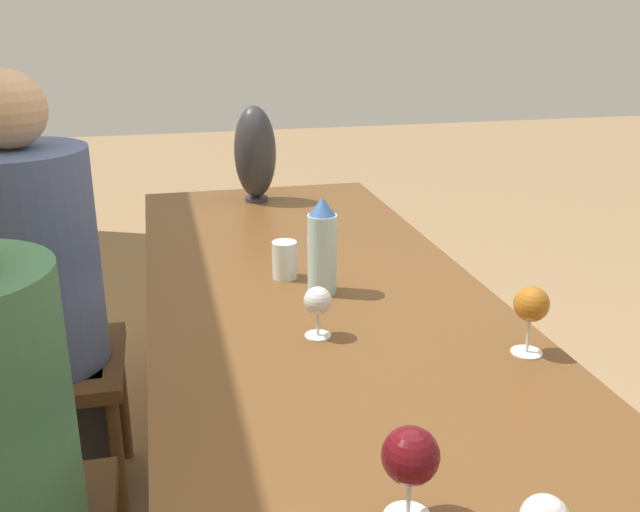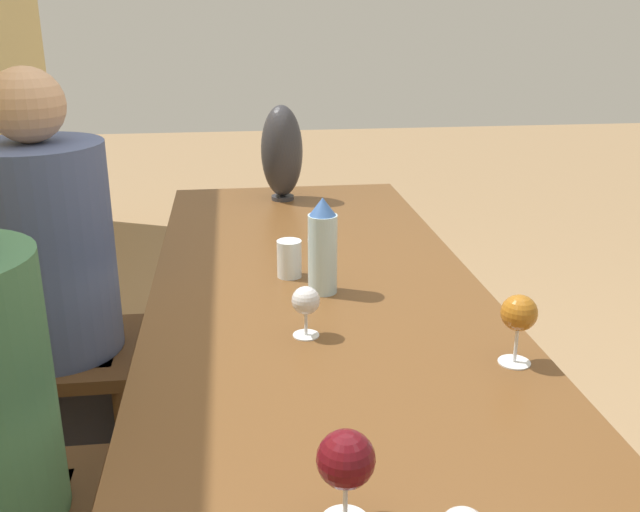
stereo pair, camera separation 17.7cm
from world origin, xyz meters
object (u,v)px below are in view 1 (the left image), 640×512
at_px(water_tumbler, 285,260).
at_px(wine_glass_3, 531,306).
at_px(wine_glass_0, 410,457).
at_px(vase, 255,153).
at_px(person_far, 39,293).
at_px(chair_far, 12,348).
at_px(water_bottle, 322,247).
at_px(wine_glass_1, 318,302).

bearing_deg(water_tumbler, wine_glass_3, -142.90).
distance_m(wine_glass_0, wine_glass_3, 0.60).
bearing_deg(vase, person_far, 131.82).
bearing_deg(wine_glass_0, person_far, 29.39).
bearing_deg(chair_far, wine_glass_0, -147.33).
distance_m(water_bottle, wine_glass_1, 0.26).
distance_m(vase, wine_glass_3, 1.40).
relative_size(wine_glass_0, wine_glass_3, 0.99).
relative_size(water_bottle, wine_glass_1, 2.14).
bearing_deg(wine_glass_3, wine_glass_0, 135.58).
xyz_separation_m(water_bottle, vase, (0.92, 0.03, 0.06)).
bearing_deg(wine_glass_3, chair_far, 57.86).
xyz_separation_m(wine_glass_3, chair_far, (0.73, 1.16, -0.32)).
height_order(water_bottle, water_tumbler, water_bottle).
distance_m(vase, person_far, 0.96).
distance_m(water_tumbler, chair_far, 0.81).
distance_m(water_bottle, wine_glass_3, 0.55).
bearing_deg(vase, chair_far, 128.39).
height_order(water_bottle, person_far, person_far).
xyz_separation_m(vase, wine_glass_1, (-1.17, 0.04, -0.10)).
bearing_deg(wine_glass_3, water_tumbler, 37.10).
bearing_deg(wine_glass_0, chair_far, 32.67).
height_order(water_bottle, wine_glass_1, water_bottle).
bearing_deg(water_tumbler, person_far, 74.61).
relative_size(water_bottle, wine_glass_3, 1.67).
height_order(water_bottle, wine_glass_0, water_bottle).
distance_m(water_tumbler, person_far, 0.69).
height_order(vase, wine_glass_3, vase).
height_order(vase, person_far, person_far).
relative_size(wine_glass_3, person_far, 0.12).
relative_size(vase, chair_far, 0.36).
bearing_deg(vase, water_bottle, -177.98).
bearing_deg(water_bottle, wine_glass_1, 164.53).
relative_size(wine_glass_0, person_far, 0.11).
bearing_deg(vase, water_tumbler, 177.02).
height_order(wine_glass_3, person_far, person_far).
relative_size(water_bottle, water_tumbler, 2.46).
height_order(wine_glass_0, chair_far, chair_far).
bearing_deg(water_tumbler, chair_far, 76.40).
xyz_separation_m(wine_glass_0, person_far, (1.15, 0.65, -0.16)).
xyz_separation_m(water_bottle, water_tumbler, (0.12, 0.07, -0.07)).
bearing_deg(chair_far, wine_glass_1, -126.23).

